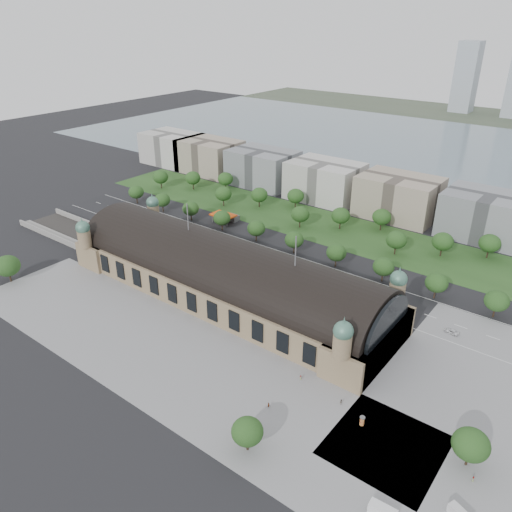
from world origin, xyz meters
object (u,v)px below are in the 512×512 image
Objects in this scene: bus_mid at (266,266)px; pedestrian_5 at (473,479)px; bus_east at (340,295)px; pedestrian_1 at (269,405)px; traffic_car_4 at (285,265)px; parked_car_2 at (168,239)px; bus_west at (276,273)px; parked_car_0 at (173,244)px; van_south at (381,511)px; traffic_car_0 at (110,215)px; parked_car_5 at (226,265)px; pedestrian_4 at (236,430)px; pedestrian_2 at (341,402)px; traffic_car_3 at (230,239)px; traffic_car_5 at (344,284)px; traffic_car_6 at (452,331)px; parked_car_4 at (203,256)px; petrol_station at (228,217)px; traffic_car_2 at (152,231)px; advertising_column at (362,421)px; parked_car_6 at (231,262)px; parked_car_3 at (190,250)px; pedestrian_0 at (301,378)px; traffic_car_1 at (158,219)px; parked_car_1 at (158,235)px.

pedestrian_5 is at bearing -122.33° from bus_mid.
bus_east is 6.45× the size of pedestrian_1.
pedestrian_5 is (108.74, -70.92, 0.17)m from traffic_car_4.
parked_car_2 is 0.39× the size of bus_west.
parked_car_2 reaches higher than parked_car_0.
parked_car_2 is 179.65m from van_south.
bus_east is 7.26× the size of pedestrian_5.
parked_car_0 is 62.77m from bus_west.
traffic_car_0 is at bearing 95.04° from bus_east.
parked_car_2 is 61.64m from bus_mid.
parked_car_5 is 3.33× the size of pedestrian_4.
parked_car_0 is at bearing -131.49° from parked_car_5.
traffic_car_3 is at bearing 11.46° from pedestrian_2.
traffic_car_5 is 0.71× the size of traffic_car_6.
pedestrian_1 is at bearing 25.32° from parked_car_4.
bus_east is 102.37m from van_south.
petrol_station is 156.73m from pedestrian_2.
traffic_car_6 is (82.16, -7.13, 0.11)m from traffic_car_4.
advertising_column reaches higher than traffic_car_2.
parked_car_6 is (17.55, -20.10, 0.10)m from traffic_car_3.
advertising_column is at bearing -117.28° from pedestrian_5.
traffic_car_2 is 33.76m from parked_car_3.
bus_east is at bearing 120.23° from pedestrian_0.
van_south is (62.26, -95.40, 0.75)m from traffic_car_5.
parked_car_6 is at bearing 90.20° from bus_west.
parked_car_3 is at bearing 97.85° from bus_mid.
van_south is 4.17× the size of pedestrian_5.
traffic_car_2 is 1.17× the size of traffic_car_3.
pedestrian_4 is at bearing -14.32° from traffic_car_6.
bus_mid is (-8.13, 3.77, -0.31)m from bus_west.
van_south is at bearing -20.78° from pedestrian_0.
pedestrian_2 is (105.35, -50.11, 0.25)m from parked_car_4.
pedestrian_2 is at bearing 67.37° from traffic_car_2.
traffic_car_1 is at bearing 76.96° from bus_west.
traffic_car_2 is 81.81m from traffic_car_4.
parked_car_6 is at bearing 63.39° from parked_car_1.
parked_car_2 is at bearing 79.73° from pedestrian_1.
pedestrian_4 is at bearing -80.24° from pedestrian_0.
traffic_car_3 is (52.91, 3.39, 0.00)m from traffic_car_1.
parked_car_3 is (72.41, -6.04, -0.09)m from traffic_car_0.
pedestrian_0 is at bearing 33.32° from parked_car_4.
pedestrian_1 is at bearing -135.69° from traffic_car_3.
parked_car_1 is at bearing -138.42° from parked_car_0.
pedestrian_4 is (96.46, -79.19, 0.07)m from parked_car_3.
van_south is at bearing -134.56° from bus_mid.
traffic_car_6 reaches higher than parked_car_5.
pedestrian_4 is at bearing 19.43° from parked_car_4.
traffic_car_2 is 149.09m from pedestrian_1.
pedestrian_1 reaches higher than traffic_car_0.
petrol_station is at bearing 146.97° from traffic_car_2.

